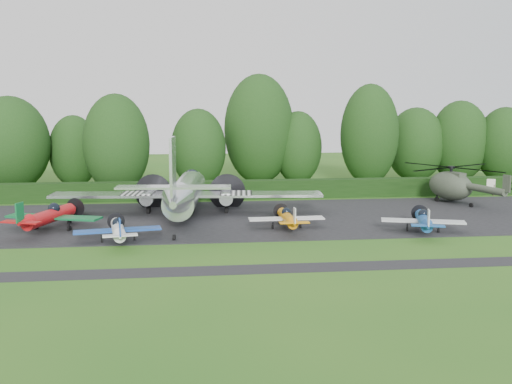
{
  "coord_description": "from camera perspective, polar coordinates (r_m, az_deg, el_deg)",
  "views": [
    {
      "loc": [
        -2.74,
        -39.78,
        10.01
      ],
      "look_at": [
        2.72,
        9.3,
        2.5
      ],
      "focal_mm": 40.0,
      "sensor_mm": 36.0,
      "label": 1
    }
  ],
  "objects": [
    {
      "name": "tree_8",
      "position": [
        80.95,
        23.55,
        4.32
      ],
      "size": [
        7.1,
        7.1,
        9.85
      ],
      "color": "black",
      "rests_on": "ground"
    },
    {
      "name": "apron",
      "position": [
        50.85,
        -3.14,
        -2.72
      ],
      "size": [
        70.0,
        18.0,
        0.01
      ],
      "primitive_type": "cube",
      "color": "black",
      "rests_on": "ground"
    },
    {
      "name": "tree_3",
      "position": [
        80.09,
        19.64,
        4.8
      ],
      "size": [
        7.58,
        7.58,
        10.68
      ],
      "color": "black",
      "rests_on": "ground"
    },
    {
      "name": "taxiway_verge",
      "position": [
        35.34,
        -1.66,
        -7.81
      ],
      "size": [
        70.0,
        2.0,
        0.0
      ],
      "primitive_type": "cube",
      "color": "black",
      "rests_on": "ground"
    },
    {
      "name": "tree_10",
      "position": [
        69.44,
        -5.77,
        4.32
      ],
      "size": [
        6.65,
        6.65,
        9.67
      ],
      "color": "black",
      "rests_on": "ground"
    },
    {
      "name": "helicopter",
      "position": [
        62.26,
        18.9,
        0.83
      ],
      "size": [
        11.84,
        13.87,
        3.81
      ],
      "rotation": [
        0.0,
        0.0,
        -0.26
      ],
      "color": "#353F30",
      "rests_on": "ground"
    },
    {
      "name": "sign_board",
      "position": [
        68.81,
        21.44,
        0.75
      ],
      "size": [
        3.34,
        0.13,
        1.88
      ],
      "rotation": [
        0.0,
        0.0,
        0.35
      ],
      "color": "#3F3326",
      "rests_on": "ground"
    },
    {
      "name": "light_plane_red",
      "position": [
        48.5,
        -19.93,
        -2.26
      ],
      "size": [
        7.92,
        8.33,
        3.04
      ],
      "rotation": [
        0.0,
        0.0,
        0.32
      ],
      "color": "#AB0F13",
      "rests_on": "ground"
    },
    {
      "name": "tree_1",
      "position": [
        78.64,
        15.66,
        4.59
      ],
      "size": [
        7.64,
        7.64,
        9.79
      ],
      "color": "black",
      "rests_on": "ground"
    },
    {
      "name": "light_plane_blue",
      "position": [
        46.98,
        16.4,
        -2.72
      ],
      "size": [
        6.48,
        6.82,
        2.49
      ],
      "rotation": [
        0.0,
        0.0,
        0.29
      ],
      "color": "#184D95",
      "rests_on": "ground"
    },
    {
      "name": "tree_9",
      "position": [
        66.99,
        -13.78,
        4.69
      ],
      "size": [
        7.51,
        7.51,
        11.38
      ],
      "color": "black",
      "rests_on": "ground"
    },
    {
      "name": "ground",
      "position": [
        41.11,
        -2.35,
        -5.45
      ],
      "size": [
        160.0,
        160.0,
        0.0
      ],
      "primitive_type": "plane",
      "color": "#255A19",
      "rests_on": "ground"
    },
    {
      "name": "transport_plane",
      "position": [
        51.75,
        -7.03,
        -0.06
      ],
      "size": [
        25.03,
        19.2,
        8.02
      ],
      "rotation": [
        0.0,
        0.0,
        0.09
      ],
      "color": "white",
      "rests_on": "ground"
    },
    {
      "name": "tree_7",
      "position": [
        73.84,
        11.28,
        5.65
      ],
      "size": [
        7.33,
        7.33,
        12.74
      ],
      "color": "black",
      "rests_on": "ground"
    },
    {
      "name": "tree_6",
      "position": [
        73.87,
        -17.73,
        3.9
      ],
      "size": [
        6.02,
        6.02,
        8.87
      ],
      "color": "black",
      "rests_on": "ground"
    },
    {
      "name": "light_plane_orange",
      "position": [
        46.38,
        3.15,
        -2.58
      ],
      "size": [
        6.19,
        6.51,
        2.38
      ],
      "rotation": [
        0.0,
        0.0,
        -0.01
      ],
      "color": "orange",
      "rests_on": "ground"
    },
    {
      "name": "tree_4",
      "position": [
        73.11,
        0.29,
        6.28
      ],
      "size": [
        8.88,
        8.88,
        13.99
      ],
      "color": "black",
      "rests_on": "ground"
    },
    {
      "name": "tree_0",
      "position": [
        72.25,
        -23.34,
        4.42
      ],
      "size": [
        8.87,
        8.87,
        11.15
      ],
      "color": "black",
      "rests_on": "ground"
    },
    {
      "name": "tree_2",
      "position": [
        73.4,
        4.22,
        4.44
      ],
      "size": [
        6.11,
        6.11,
        9.33
      ],
      "color": "black",
      "rests_on": "ground"
    },
    {
      "name": "light_plane_white",
      "position": [
        43.13,
        -13.63,
        -3.64
      ],
      "size": [
        6.33,
        6.66,
        2.43
      ],
      "rotation": [
        0.0,
        0.0,
        -0.17
      ],
      "color": "silver",
      "rests_on": "ground"
    },
    {
      "name": "hedgerow",
      "position": [
        61.66,
        -3.72,
        -0.71
      ],
      "size": [
        90.0,
        1.6,
        2.0
      ],
      "primitive_type": "cube",
      "color": "black",
      "rests_on": "ground"
    }
  ]
}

